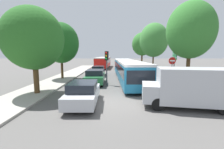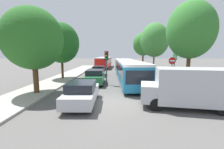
# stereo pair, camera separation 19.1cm
# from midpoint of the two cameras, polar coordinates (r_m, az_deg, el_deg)

# --- Properties ---
(ground_plane) EXTENTS (200.00, 200.00, 0.00)m
(ground_plane) POSITION_cam_midpoint_polar(r_m,az_deg,el_deg) (9.85, -1.68, -10.61)
(ground_plane) COLOR #565451
(kerb_strip_left) EXTENTS (3.20, 35.22, 0.14)m
(kerb_strip_left) POSITION_cam_midpoint_polar(r_m,az_deg,el_deg) (23.09, -16.38, -0.12)
(kerb_strip_left) COLOR #9E998E
(kerb_strip_left) RESTS_ON ground
(articulated_bus) EXTENTS (2.78, 15.88, 2.35)m
(articulated_bus) POSITION_cam_midpoint_polar(r_m,az_deg,el_deg) (18.63, 5.39, 2.33)
(articulated_bus) COLOR teal
(articulated_bus) RESTS_ON ground
(city_bus_rear) EXTENTS (3.15, 11.29, 2.40)m
(city_bus_rear) POSITION_cam_midpoint_polar(r_m,az_deg,el_deg) (34.68, -3.61, 4.90)
(city_bus_rear) COLOR red
(city_bus_rear) RESTS_ON ground
(queued_car_silver) EXTENTS (1.76, 4.09, 1.42)m
(queued_car_silver) POSITION_cam_midpoint_polar(r_m,az_deg,el_deg) (9.53, -11.55, -6.90)
(queued_car_silver) COLOR #B7BABF
(queued_car_silver) RESTS_ON ground
(queued_car_green) EXTENTS (1.87, 4.35, 1.51)m
(queued_car_green) POSITION_cam_midpoint_polar(r_m,az_deg,el_deg) (15.80, -6.88, -0.83)
(queued_car_green) COLOR #236638
(queued_car_green) RESTS_ON ground
(queued_car_black) EXTENTS (1.74, 4.04, 1.40)m
(queued_car_black) POSITION_cam_midpoint_polar(r_m,az_deg,el_deg) (22.01, -5.62, 1.46)
(queued_car_black) COLOR black
(queued_car_black) RESTS_ON ground
(white_van) EXTENTS (5.27, 2.81, 2.31)m
(white_van) POSITION_cam_midpoint_polar(r_m,az_deg,el_deg) (9.72, 27.07, -4.15)
(white_van) COLOR #B7BABF
(white_van) RESTS_ON ground
(traffic_light) EXTENTS (0.38, 0.40, 3.40)m
(traffic_light) POSITION_cam_midpoint_polar(r_m,az_deg,el_deg) (15.03, -2.55, 5.43)
(traffic_light) COLOR #56595E
(traffic_light) RESTS_ON ground
(no_entry_sign) EXTENTS (0.70, 0.08, 2.82)m
(no_entry_sign) POSITION_cam_midpoint_polar(r_m,az_deg,el_deg) (15.71, 21.41, 2.74)
(no_entry_sign) COLOR #56595E
(no_entry_sign) RESTS_ON ground
(direction_sign_post) EXTENTS (0.21, 1.40, 3.60)m
(direction_sign_post) POSITION_cam_midpoint_polar(r_m,az_deg,el_deg) (17.85, 22.26, 5.46)
(direction_sign_post) COLOR #56595E
(direction_sign_post) RESTS_ON ground
(tree_left_near) EXTENTS (4.38, 4.38, 6.55)m
(tree_left_near) POSITION_cam_midpoint_polar(r_m,az_deg,el_deg) (12.79, -28.24, 11.41)
(tree_left_near) COLOR #51381E
(tree_left_near) RESTS_ON ground
(tree_left_mid) EXTENTS (4.29, 4.29, 6.89)m
(tree_left_mid) POSITION_cam_midpoint_polar(r_m,az_deg,el_deg) (19.58, -19.54, 10.89)
(tree_left_mid) COLOR #51381E
(tree_left_mid) RESTS_ON ground
(tree_right_near) EXTENTS (4.45, 4.45, 8.06)m
(tree_right_near) POSITION_cam_midpoint_polar(r_m,az_deg,el_deg) (16.61, 27.27, 14.69)
(tree_right_near) COLOR #51381E
(tree_right_near) RESTS_ON ground
(tree_right_mid) EXTENTS (4.82, 4.82, 8.37)m
(tree_right_mid) POSITION_cam_midpoint_polar(r_m,az_deg,el_deg) (27.26, 15.44, 12.19)
(tree_right_mid) COLOR #51381E
(tree_right_mid) RESTS_ON ground
(tree_right_far) EXTENTS (5.07, 5.07, 8.50)m
(tree_right_far) POSITION_cam_midpoint_polar(r_m,az_deg,el_deg) (39.03, 11.17, 11.28)
(tree_right_far) COLOR #51381E
(tree_right_far) RESTS_ON ground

